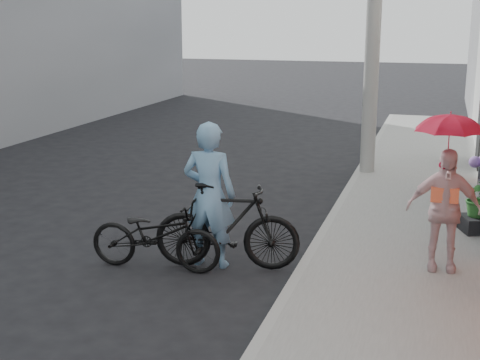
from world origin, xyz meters
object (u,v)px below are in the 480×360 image
at_px(bike_left, 155,235).
at_px(kimono_woman, 444,210).
at_px(bike_right, 227,226).
at_px(planter, 477,224).
at_px(officer, 209,195).

distance_m(bike_left, kimono_woman, 3.45).
bearing_deg(bike_right, kimono_woman, -90.57).
distance_m(bike_left, bike_right, 0.88).
relative_size(bike_left, planter, 3.99).
relative_size(bike_left, bike_right, 0.93).
height_order(bike_right, planter, bike_right).
distance_m(bike_left, planter, 4.49).
bearing_deg(bike_right, bike_left, 99.53).
relative_size(officer, bike_right, 1.02).
bearing_deg(officer, planter, -148.57).
height_order(bike_left, bike_right, bike_right).
distance_m(kimono_woman, planter, 1.79).
relative_size(kimono_woman, planter, 3.49).
distance_m(officer, bike_left, 0.83).
distance_m(officer, planter, 3.87).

